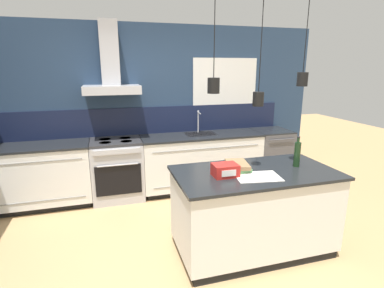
# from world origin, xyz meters

# --- Properties ---
(ground_plane) EXTENTS (16.00, 16.00, 0.00)m
(ground_plane) POSITION_xyz_m (0.00, 0.00, 0.00)
(ground_plane) COLOR tan
(ground_plane) RESTS_ON ground
(wall_back) EXTENTS (5.60, 2.28, 2.60)m
(wall_back) POSITION_xyz_m (-0.02, 2.00, 1.36)
(wall_back) COLOR navy
(wall_back) RESTS_ON ground_plane
(counter_run_left) EXTENTS (1.41, 0.64, 0.91)m
(counter_run_left) POSITION_xyz_m (-1.67, 1.69, 0.46)
(counter_run_left) COLOR black
(counter_run_left) RESTS_ON ground_plane
(counter_run_sink) EXTENTS (1.94, 0.64, 1.27)m
(counter_run_sink) POSITION_xyz_m (0.74, 1.69, 0.46)
(counter_run_sink) COLOR black
(counter_run_sink) RESTS_ON ground_plane
(oven_range) EXTENTS (0.74, 0.66, 0.91)m
(oven_range) POSITION_xyz_m (-0.59, 1.69, 0.46)
(oven_range) COLOR #B5B5BA
(oven_range) RESTS_ON ground_plane
(dishwasher) EXTENTS (0.59, 0.65, 0.91)m
(dishwasher) POSITION_xyz_m (2.00, 1.69, 0.46)
(dishwasher) COLOR #4C4C51
(dishwasher) RESTS_ON ground_plane
(kitchen_island) EXTENTS (1.68, 0.89, 0.91)m
(kitchen_island) POSITION_xyz_m (0.75, -0.11, 0.46)
(kitchen_island) COLOR black
(kitchen_island) RESTS_ON ground_plane
(bottle_on_island) EXTENTS (0.07, 0.07, 0.33)m
(bottle_on_island) POSITION_xyz_m (1.24, -0.09, 1.05)
(bottle_on_island) COLOR #193319
(bottle_on_island) RESTS_ON kitchen_island
(book_stack) EXTENTS (0.26, 0.35, 0.08)m
(book_stack) POSITION_xyz_m (0.58, -0.02, 0.95)
(book_stack) COLOR #4C7F4C
(book_stack) RESTS_ON kitchen_island
(red_supply_box) EXTENTS (0.25, 0.19, 0.12)m
(red_supply_box) POSITION_xyz_m (0.39, -0.15, 0.97)
(red_supply_box) COLOR red
(red_supply_box) RESTS_ON kitchen_island
(paper_pile) EXTENTS (0.47, 0.36, 0.01)m
(paper_pile) POSITION_xyz_m (0.69, -0.27, 0.91)
(paper_pile) COLOR silver
(paper_pile) RESTS_ON kitchen_island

